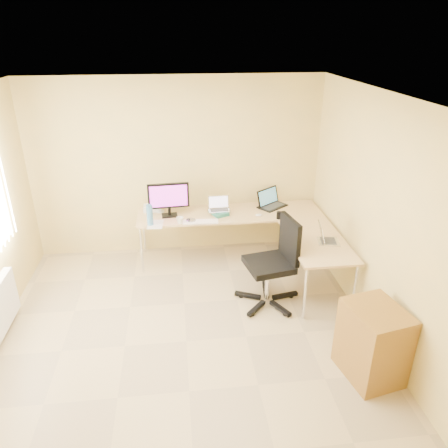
{
  "coord_description": "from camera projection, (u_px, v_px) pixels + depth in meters",
  "views": [
    {
      "loc": [
        -0.02,
        -3.76,
        3.16
      ],
      "look_at": [
        0.55,
        1.1,
        0.9
      ],
      "focal_mm": 34.16,
      "sensor_mm": 36.0,
      "label": 1
    }
  ],
  "objects": [
    {
      "name": "monitor",
      "position": [
        169.0,
        200.0,
        5.95
      ],
      "size": [
        0.58,
        0.22,
        0.49
      ],
      "primitive_type": "cube",
      "rotation": [
        0.0,
        0.0,
        0.07
      ],
      "color": "black",
      "rests_on": "desk_main"
    },
    {
      "name": "laptop_return",
      "position": [
        329.0,
        235.0,
        5.27
      ],
      "size": [
        0.34,
        0.29,
        0.2
      ],
      "primitive_type": "cube",
      "rotation": [
        0.0,
        0.0,
        1.4
      ],
      "color": "#BBBBBB",
      "rests_on": "desk_return"
    },
    {
      "name": "book_stack",
      "position": [
        219.0,
        213.0,
        6.1
      ],
      "size": [
        0.29,
        0.33,
        0.05
      ],
      "primitive_type": "cube",
      "rotation": [
        0.0,
        0.0,
        0.39
      ],
      "color": "#1E5F50",
      "rests_on": "desk_main"
    },
    {
      "name": "wall_right",
      "position": [
        385.0,
        226.0,
        4.4
      ],
      "size": [
        0.0,
        4.5,
        4.5
      ],
      "primitive_type": "plane",
      "rotation": [
        1.57,
        0.0,
        -1.57
      ],
      "color": "tan",
      "rests_on": "ground"
    },
    {
      "name": "water_bottle",
      "position": [
        150.0,
        215.0,
        5.71
      ],
      "size": [
        0.1,
        0.1,
        0.29
      ],
      "primitive_type": "cylinder",
      "rotation": [
        0.0,
        0.0,
        0.28
      ],
      "color": "teal",
      "rests_on": "desk_main"
    },
    {
      "name": "office_chair",
      "position": [
        268.0,
        268.0,
        5.19
      ],
      "size": [
        0.8,
        0.8,
        1.14
      ],
      "primitive_type": "cube",
      "rotation": [
        0.0,
        0.0,
        0.19
      ],
      "color": "black",
      "rests_on": "ground"
    },
    {
      "name": "papers",
      "position": [
        155.0,
        224.0,
        5.78
      ],
      "size": [
        0.23,
        0.31,
        0.01
      ],
      "primitive_type": "cube",
      "rotation": [
        0.0,
        0.0,
        -0.07
      ],
      "color": "beige",
      "rests_on": "desk_main"
    },
    {
      "name": "mug",
      "position": [
        180.0,
        220.0,
        5.8
      ],
      "size": [
        0.11,
        0.11,
        0.09
      ],
      "primitive_type": "imported",
      "rotation": [
        0.0,
        0.0,
        0.08
      ],
      "color": "silver",
      "rests_on": "desk_main"
    },
    {
      "name": "desk_main",
      "position": [
        230.0,
        235.0,
        6.31
      ],
      "size": [
        2.65,
        0.7,
        0.73
      ],
      "primitive_type": "cube",
      "color": "tan",
      "rests_on": "ground"
    },
    {
      "name": "desk_return",
      "position": [
        314.0,
        265.0,
        5.52
      ],
      "size": [
        0.7,
        1.3,
        0.73
      ],
      "primitive_type": "cube",
      "color": "tan",
      "rests_on": "ground"
    },
    {
      "name": "mouse",
      "position": [
        259.0,
        215.0,
        6.03
      ],
      "size": [
        0.1,
        0.07,
        0.03
      ],
      "primitive_type": "ellipsoid",
      "rotation": [
        0.0,
        0.0,
        0.17
      ],
      "color": "white",
      "rests_on": "desk_main"
    },
    {
      "name": "laptop_center",
      "position": [
        219.0,
        204.0,
        6.07
      ],
      "size": [
        0.32,
        0.25,
        0.2
      ],
      "primitive_type": "cube",
      "rotation": [
        0.0,
        0.0,
        0.04
      ],
      "color": "beige",
      "rests_on": "desk_main"
    },
    {
      "name": "wall_front",
      "position": [
        193.0,
        434.0,
        2.15
      ],
      "size": [
        4.5,
        0.0,
        4.5
      ],
      "primitive_type": "plane",
      "rotation": [
        -1.57,
        0.0,
        0.0
      ],
      "color": "tan",
      "rests_on": "ground"
    },
    {
      "name": "radiator",
      "position": [
        1.0,
        307.0,
        4.72
      ],
      "size": [
        0.09,
        0.8,
        0.55
      ],
      "primitive_type": "cube",
      "color": "white",
      "rests_on": "ground"
    },
    {
      "name": "cd_stack",
      "position": [
        191.0,
        221.0,
        5.85
      ],
      "size": [
        0.17,
        0.17,
        0.03
      ],
      "primitive_type": "cylinder",
      "rotation": [
        0.0,
        0.0,
        -0.29
      ],
      "color": "#A5A2BC",
      "rests_on": "desk_main"
    },
    {
      "name": "white_box",
      "position": [
        152.0,
        208.0,
        6.2
      ],
      "size": [
        0.23,
        0.17,
        0.08
      ],
      "primitive_type": "cube",
      "rotation": [
        0.0,
        0.0,
        -0.0
      ],
      "color": "white",
      "rests_on": "desk_main"
    },
    {
      "name": "keyboard",
      "position": [
        200.0,
        222.0,
        5.84
      ],
      "size": [
        0.49,
        0.16,
        0.02
      ],
      "primitive_type": "cube",
      "rotation": [
        0.0,
        0.0,
        -0.05
      ],
      "color": "white",
      "rests_on": "desk_main"
    },
    {
      "name": "laptop_black",
      "position": [
        273.0,
        198.0,
        6.3
      ],
      "size": [
        0.52,
        0.5,
        0.27
      ],
      "primitive_type": "cube",
      "rotation": [
        0.0,
        0.0,
        0.64
      ],
      "color": "black",
      "rests_on": "desk_main"
    },
    {
      "name": "wall_back",
      "position": [
        177.0,
        168.0,
        6.2
      ],
      "size": [
        4.5,
        0.0,
        4.5
      ],
      "primitive_type": "plane",
      "rotation": [
        1.57,
        0.0,
        0.0
      ],
      "color": "tan",
      "rests_on": "ground"
    },
    {
      "name": "floor",
      "position": [
        186.0,
        341.0,
        4.72
      ],
      "size": [
        4.5,
        4.5,
        0.0
      ],
      "primitive_type": "plane",
      "color": "tan",
      "rests_on": "ground"
    },
    {
      "name": "cabinet",
      "position": [
        372.0,
        344.0,
        4.14
      ],
      "size": [
        0.59,
        0.68,
        0.82
      ],
      "primitive_type": "cube",
      "rotation": [
        0.0,
        0.0,
        0.2
      ],
      "color": "olive",
      "rests_on": "ground"
    },
    {
      "name": "black_cup",
      "position": [
        279.0,
        215.0,
        5.94
      ],
      "size": [
        0.08,
        0.08,
        0.11
      ],
      "primitive_type": "cylinder",
      "rotation": [
        0.0,
        0.0,
        -0.32
      ],
      "color": "black",
      "rests_on": "desk_main"
    },
    {
      "name": "desk_fan",
      "position": [
        160.0,
        202.0,
        6.11
      ],
      "size": [
        0.29,
        0.29,
        0.31
      ],
      "primitive_type": "cylinder",
      "rotation": [
        0.0,
        0.0,
        -0.24
      ],
      "color": "white",
      "rests_on": "desk_main"
    },
    {
      "name": "ceiling",
      "position": [
        175.0,
        100.0,
        3.63
      ],
      "size": [
        4.5,
        4.5,
        0.0
      ],
      "primitive_type": "plane",
      "rotation": [
        3.14,
        0.0,
        0.0
      ],
      "color": "white",
      "rests_on": "ground"
    }
  ]
}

